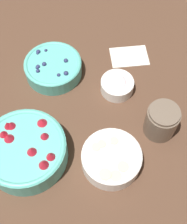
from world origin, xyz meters
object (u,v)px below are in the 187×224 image
bowl_strawberries (25,150)px  bowl_cream (117,85)px  bowl_blueberries (53,67)px  bowl_bananas (111,158)px  jar_chocolate (161,121)px

bowl_strawberries → bowl_cream: 0.36m
bowl_blueberries → bowl_strawberries: bearing=-114.2°
bowl_blueberries → bowl_bananas: bearing=-74.1°
bowl_blueberries → bowl_bananas: size_ratio=1.12×
bowl_strawberries → jar_chocolate: 0.40m
bowl_bananas → jar_chocolate: 0.18m
bowl_bananas → bowl_strawberries: bearing=161.7°
bowl_blueberries → jar_chocolate: (0.27, -0.29, 0.02)m
bowl_bananas → bowl_cream: (0.09, 0.24, -0.01)m
bowl_bananas → bowl_cream: bowl_bananas is taller
bowl_strawberries → bowl_cream: size_ratio=2.20×
bowl_strawberries → bowl_blueberries: bowl_strawberries is taller
jar_chocolate → bowl_cream: bearing=116.1°
bowl_strawberries → bowl_cream: bowl_strawberries is taller
bowl_strawberries → bowl_bananas: (0.23, -0.08, -0.01)m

